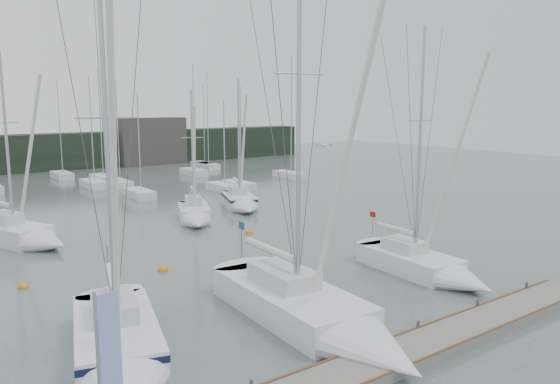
# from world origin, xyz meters

# --- Properties ---
(ground) EXTENTS (160.00, 160.00, 0.00)m
(ground) POSITION_xyz_m (0.00, 0.00, 0.00)
(ground) COLOR #4D5E5B
(ground) RESTS_ON ground
(dock) EXTENTS (24.00, 2.00, 0.40)m
(dock) POSITION_xyz_m (0.00, -5.00, 0.20)
(dock) COLOR #60605B
(dock) RESTS_ON ground
(far_treeline) EXTENTS (90.00, 4.00, 5.00)m
(far_treeline) POSITION_xyz_m (0.00, 62.00, 2.50)
(far_treeline) COLOR black
(far_treeline) RESTS_ON ground
(far_building_right) EXTENTS (10.00, 3.00, 7.00)m
(far_building_right) POSITION_xyz_m (18.00, 60.00, 3.50)
(far_building_right) COLOR #3C3937
(far_building_right) RESTS_ON ground
(mast_forest) EXTENTS (50.25, 24.46, 14.87)m
(mast_forest) POSITION_xyz_m (1.11, 42.19, 0.49)
(mast_forest) COLOR silver
(mast_forest) RESTS_ON ground
(sailboat_near_left) EXTENTS (5.39, 10.08, 14.93)m
(sailboat_near_left) POSITION_xyz_m (-8.73, 0.11, 0.61)
(sailboat_near_left) COLOR silver
(sailboat_near_left) RESTS_ON ground
(sailboat_near_center) EXTENTS (4.11, 12.59, 17.89)m
(sailboat_near_center) POSITION_xyz_m (-0.88, -1.76, 0.60)
(sailboat_near_center) COLOR silver
(sailboat_near_center) RESTS_ON ground
(sailboat_near_right) EXTENTS (3.17, 8.86, 14.21)m
(sailboat_near_right) POSITION_xyz_m (8.47, 0.29, 0.51)
(sailboat_near_right) COLOR silver
(sailboat_near_right) RESTS_ON ground
(sailboat_mid_b) EXTENTS (5.79, 8.70, 13.39)m
(sailboat_mid_b) POSITION_xyz_m (-7.73, 20.56, 0.61)
(sailboat_mid_b) COLOR silver
(sailboat_mid_b) RESTS_ON ground
(sailboat_mid_c) EXTENTS (4.74, 7.05, 10.98)m
(sailboat_mid_c) POSITION_xyz_m (4.48, 20.11, 0.55)
(sailboat_mid_c) COLOR silver
(sailboat_mid_c) RESTS_ON ground
(sailboat_mid_d) EXTENTS (4.80, 7.59, 12.16)m
(sailboat_mid_d) POSITION_xyz_m (10.37, 22.66, 0.57)
(sailboat_mid_d) COLOR silver
(sailboat_mid_d) RESTS_ON ground
(buoy_a) EXTENTS (0.62, 0.62, 0.62)m
(buoy_a) POSITION_xyz_m (-2.66, 10.22, 0.00)
(buoy_a) COLOR orange
(buoy_a) RESTS_ON ground
(buoy_b) EXTENTS (0.56, 0.56, 0.56)m
(buoy_b) POSITION_xyz_m (6.00, 14.72, 0.00)
(buoy_b) COLOR orange
(buoy_b) RESTS_ON ground
(buoy_c) EXTENTS (0.54, 0.54, 0.54)m
(buoy_c) POSITION_xyz_m (-9.63, 11.75, 0.00)
(buoy_c) COLOR orange
(buoy_c) RESTS_ON ground
(dock_banner) EXTENTS (0.67, 0.18, 4.47)m
(dock_banner) POSITION_xyz_m (-10.74, -4.75, 3.04)
(dock_banner) COLOR #9DA0A4
(dock_banner) RESTS_ON dock
(seagull) EXTENTS (0.96, 0.42, 0.19)m
(seagull) POSITION_xyz_m (2.12, 2.06, 7.36)
(seagull) COLOR silver
(seagull) RESTS_ON ground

